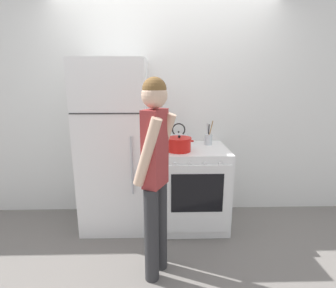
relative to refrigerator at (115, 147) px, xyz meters
name	(u,v)px	position (x,y,z in m)	size (l,w,h in m)	color
ground_plane	(166,208)	(0.56, 0.33, -0.91)	(14.00, 14.00, 0.00)	slate
wall_back	(165,110)	(0.56, 0.36, 0.36)	(10.00, 0.06, 2.55)	silver
refrigerator	(115,147)	(0.00, 0.00, 0.00)	(0.72, 0.68, 1.83)	white
stove_range	(193,186)	(0.86, -0.04, -0.45)	(0.74, 0.73, 0.90)	white
dutch_oven_pot	(179,144)	(0.69, -0.15, 0.06)	(0.30, 0.25, 0.17)	red
tea_kettle	(179,138)	(0.71, 0.12, 0.06)	(0.25, 0.20, 0.25)	silver
utensil_jar	(208,139)	(1.05, 0.13, 0.05)	(0.09, 0.09, 0.28)	silver
person	(155,170)	(0.46, -0.84, 0.02)	(0.36, 0.40, 1.64)	#2D2D30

